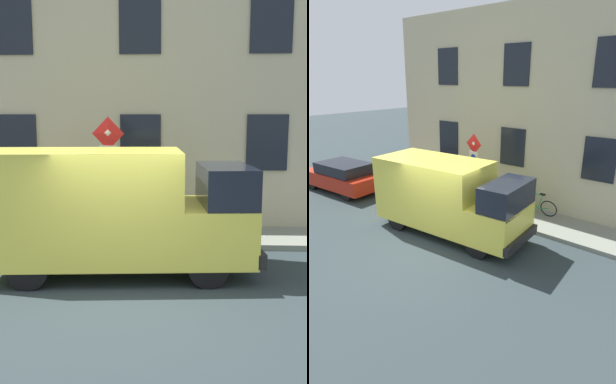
% 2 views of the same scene
% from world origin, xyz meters
% --- Properties ---
extents(ground_plane, '(80.00, 80.00, 0.00)m').
position_xyz_m(ground_plane, '(0.00, 0.00, 0.00)').
color(ground_plane, '#2A3537').
extents(sidewalk_slab, '(1.92, 14.39, 0.14)m').
position_xyz_m(sidewalk_slab, '(3.87, 0.00, 0.07)').
color(sidewalk_slab, gray).
rests_on(sidewalk_slab, ground_plane).
extents(building_facade, '(0.75, 12.39, 7.67)m').
position_xyz_m(building_facade, '(5.18, 0.00, 3.84)').
color(building_facade, '#BAB392').
rests_on(building_facade, ground_plane).
extents(sign_post_stacked, '(0.18, 0.56, 2.88)m').
position_xyz_m(sign_post_stacked, '(3.12, 0.64, 2.08)').
color(sign_post_stacked, '#474C47').
rests_on(sign_post_stacked, sidewalk_slab).
extents(delivery_van, '(2.38, 5.46, 2.50)m').
position_xyz_m(delivery_van, '(1.20, 0.26, 1.33)').
color(delivery_van, '#E3D94A').
rests_on(delivery_van, ground_plane).
extents(bicycle_green, '(0.46, 1.71, 0.89)m').
position_xyz_m(bicycle_green, '(4.28, -1.46, 0.51)').
color(bicycle_green, black).
rests_on(bicycle_green, sidewalk_slab).
extents(bicycle_black, '(0.46, 1.72, 0.89)m').
position_xyz_m(bicycle_black, '(4.28, -0.50, 0.51)').
color(bicycle_black, black).
rests_on(bicycle_black, sidewalk_slab).
extents(pedestrian, '(0.46, 0.37, 1.72)m').
position_xyz_m(pedestrian, '(3.70, 2.92, 1.07)').
color(pedestrian, '#262B47').
rests_on(pedestrian, sidewalk_slab).
extents(litter_bin, '(0.44, 0.44, 0.90)m').
position_xyz_m(litter_bin, '(3.26, 0.60, 0.59)').
color(litter_bin, '#2D5133').
rests_on(litter_bin, sidewalk_slab).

